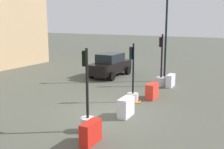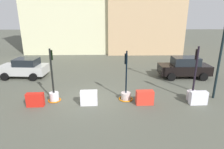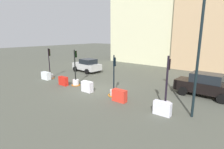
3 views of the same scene
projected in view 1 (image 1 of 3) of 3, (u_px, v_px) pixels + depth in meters
ground_plane at (110, 113)px, 13.29m from camera, size 120.00×120.00×0.00m
traffic_light_1 at (88, 117)px, 11.08m from camera, size 0.80×0.80×3.33m
traffic_light_2 at (133, 93)px, 15.06m from camera, size 0.91×0.91×3.17m
traffic_light_3 at (161, 77)px, 18.61m from camera, size 0.69×0.69×3.45m
construction_barrier_1 at (91, 133)px, 9.98m from camera, size 1.02×0.40×0.82m
construction_barrier_2 at (126, 107)px, 12.76m from camera, size 1.03×0.47×0.89m
construction_barrier_3 at (152, 91)px, 15.67m from camera, size 1.06×0.49×0.87m
construction_barrier_4 at (170, 81)px, 18.43m from camera, size 1.05×0.41×0.82m
car_black_sedan at (110, 65)px, 21.73m from camera, size 4.30×2.12×1.80m
street_lamp_post at (166, 22)px, 19.34m from camera, size 0.36×0.36×6.99m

